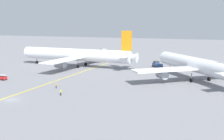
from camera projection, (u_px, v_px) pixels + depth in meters
name	position (u px, v px, depth m)	size (l,w,h in m)	color
ground_plane	(11.00, 100.00, 68.41)	(600.00, 600.00, 0.00)	gray
taxiway_stripe	(29.00, 90.00, 78.54)	(0.50, 120.00, 0.01)	yellow
airliner_at_gate_left	(76.00, 55.00, 121.33)	(58.27, 48.70, 16.02)	white
airliner_being_pushed	(196.00, 65.00, 91.65)	(39.32, 39.79, 14.86)	white
pushback_tug	(157.00, 64.00, 119.40)	(6.53, 7.93, 2.98)	#2D4C8C
gse_baggage_cart_near_cluster	(3.00, 78.00, 92.40)	(2.90, 1.88, 1.71)	red
ground_crew_ramp_agent_by_cones	(61.00, 92.00, 72.43)	(0.36, 0.36, 1.68)	black
ground_crew_wing_walker_right	(56.00, 85.00, 80.43)	(0.36, 0.36, 1.77)	#2D3351
jet_bridge	(102.00, 53.00, 142.19)	(8.61, 19.85, 5.68)	#B7B7BC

